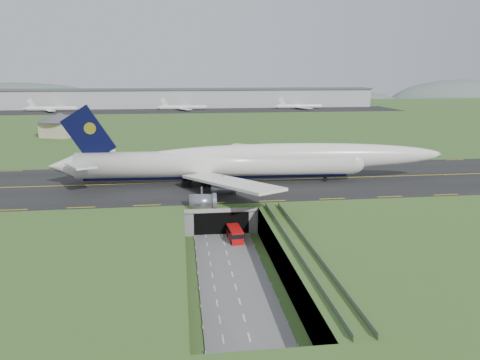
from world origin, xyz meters
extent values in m
plane|color=#405E25|center=(0.00, 0.00, 0.00)|extent=(900.00, 900.00, 0.00)
cube|color=gray|center=(0.00, 0.00, 3.00)|extent=(800.00, 800.00, 6.00)
cube|color=slate|center=(0.00, -7.50, 0.10)|extent=(12.00, 75.00, 0.20)
cube|color=black|center=(0.00, 33.00, 6.09)|extent=(800.00, 44.00, 0.18)
cube|color=gray|center=(0.00, 19.00, 5.50)|extent=(16.00, 22.00, 1.00)
cube|color=gray|center=(-7.00, 19.00, 3.00)|extent=(2.00, 22.00, 6.00)
cube|color=gray|center=(7.00, 19.00, 3.00)|extent=(2.00, 22.00, 6.00)
cube|color=black|center=(0.00, 14.00, 2.50)|extent=(12.00, 12.00, 5.00)
cube|color=#A8A8A3|center=(0.00, 7.95, 5.60)|extent=(17.00, 0.50, 0.80)
cube|color=#A8A8A3|center=(11.00, -18.50, 5.80)|extent=(3.00, 53.00, 0.50)
cube|color=gray|center=(9.60, -18.50, 6.55)|extent=(0.06, 53.00, 1.00)
cube|color=gray|center=(12.40, -18.50, 6.55)|extent=(0.06, 53.00, 1.00)
cylinder|color=#A8A8A3|center=(11.00, -40.00, 2.80)|extent=(0.90, 0.90, 5.60)
cylinder|color=#A8A8A3|center=(11.00, -28.00, 2.80)|extent=(0.90, 0.90, 5.60)
cylinder|color=#A8A8A3|center=(11.00, -16.00, 2.80)|extent=(0.90, 0.90, 5.60)
cylinder|color=#A8A8A3|center=(11.00, -4.00, 2.80)|extent=(0.90, 0.90, 5.60)
cylinder|color=white|center=(1.08, 30.53, 11.46)|extent=(72.01, 9.97, 6.76)
sphere|color=white|center=(36.93, 28.92, 11.46)|extent=(6.91, 6.91, 6.62)
cone|color=white|center=(-37.94, 32.28, 11.46)|extent=(7.67, 6.74, 6.42)
ellipsoid|color=white|center=(20.44, 29.66, 12.98)|extent=(82.21, 9.88, 7.09)
ellipsoid|color=black|center=(35.88, 28.96, 12.30)|extent=(4.86, 3.16, 2.36)
cylinder|color=black|center=(1.08, 30.53, 8.82)|extent=(68.25, 5.89, 2.84)
cube|color=white|center=(3.95, 47.30, 10.40)|extent=(23.26, 30.64, 2.84)
cube|color=white|center=(-31.26, 39.90, 13.04)|extent=(10.00, 12.42, 1.08)
cube|color=white|center=(2.43, 13.56, 10.40)|extent=(21.13, 31.48, 2.84)
cube|color=white|center=(-31.97, 24.08, 13.04)|extent=(9.28, 12.53, 1.08)
cube|color=black|center=(-31.08, 31.97, 19.38)|extent=(13.44, 1.23, 14.94)
cylinder|color=gold|center=(-30.56, 31.94, 20.96)|extent=(2.99, 0.87, 2.96)
cylinder|color=slate|center=(2.29, 40.51, 7.13)|extent=(5.64, 3.73, 3.48)
cylinder|color=slate|center=(-2.19, 51.81, 7.13)|extent=(5.64, 3.73, 3.48)
cylinder|color=slate|center=(1.39, 20.47, 7.13)|extent=(5.64, 3.73, 3.48)
cylinder|color=slate|center=(-4.09, 9.62, 7.13)|extent=(5.64, 3.73, 3.48)
cylinder|color=black|center=(29.76, 29.24, 6.76)|extent=(1.18, 0.58, 1.16)
cube|color=black|center=(-3.67, 30.74, 6.92)|extent=(6.66, 7.67, 1.48)
cube|color=#BB0E0C|center=(2.47, 3.90, 1.53)|extent=(2.96, 6.83, 2.67)
cube|color=black|center=(2.47, 3.90, 2.07)|extent=(3.01, 6.93, 0.89)
cube|color=black|center=(2.47, 3.90, 0.42)|extent=(2.75, 6.38, 0.44)
cylinder|color=black|center=(1.48, 1.60, 0.49)|extent=(0.37, 0.82, 0.80)
cylinder|color=black|center=(1.16, 6.04, 0.49)|extent=(0.37, 0.82, 0.80)
cylinder|color=black|center=(3.79, 1.76, 0.49)|extent=(0.37, 0.82, 0.80)
cylinder|color=black|center=(3.47, 6.20, 0.49)|extent=(0.37, 0.82, 0.80)
cube|color=#C0AF8A|center=(-61.65, 130.36, 9.59)|extent=(17.42, 17.42, 7.19)
cone|color=#4C4C51|center=(-61.65, 130.36, 14.98)|extent=(25.55, 25.55, 3.59)
cube|color=#B2B2B2|center=(0.00, 300.00, 13.50)|extent=(300.00, 22.00, 15.00)
cube|color=#4C4C51|center=(0.00, 300.00, 21.00)|extent=(302.00, 24.00, 1.20)
cube|color=black|center=(0.00, 270.00, 6.14)|extent=(320.00, 50.00, 0.08)
cylinder|color=white|center=(-102.29, 275.00, 8.18)|extent=(34.00, 3.20, 3.20)
cylinder|color=white|center=(-5.72, 275.00, 8.18)|extent=(34.00, 3.20, 3.20)
cylinder|color=white|center=(85.60, 275.00, 8.18)|extent=(34.00, 3.20, 3.20)
ellipsoid|color=#52635D|center=(-180.00, 430.00, -4.00)|extent=(220.00, 77.00, 56.00)
ellipsoid|color=#52635D|center=(120.00, 430.00, -4.00)|extent=(260.00, 91.00, 44.00)
ellipsoid|color=#52635D|center=(320.00, 430.00, -4.00)|extent=(180.00, 63.00, 60.00)
camera|label=1|loc=(-8.35, -88.28, 34.68)|focal=35.00mm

